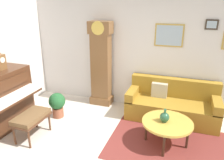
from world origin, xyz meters
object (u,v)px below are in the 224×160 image
(couch, at_px, (172,105))
(green_jug, at_px, (165,117))
(coffee_table, at_px, (167,123))
(mantel_clock, at_px, (0,61))
(piano_bench, at_px, (31,118))
(grandfather_clock, at_px, (101,66))
(potted_plant, at_px, (57,103))

(couch, relative_size, green_jug, 7.92)
(coffee_table, height_order, green_jug, green_jug)
(couch, height_order, mantel_clock, mantel_clock)
(piano_bench, relative_size, mantel_clock, 1.84)
(grandfather_clock, height_order, potted_plant, grandfather_clock)
(couch, height_order, coffee_table, couch)
(green_jug, bearing_deg, coffee_table, 16.83)
(grandfather_clock, distance_m, couch, 1.84)
(piano_bench, height_order, coffee_table, piano_bench)
(grandfather_clock, bearing_deg, couch, -5.60)
(couch, bearing_deg, potted_plant, -161.39)
(coffee_table, height_order, potted_plant, potted_plant)
(mantel_clock, bearing_deg, grandfather_clock, 45.72)
(grandfather_clock, relative_size, green_jug, 8.46)
(coffee_table, xyz_separation_m, green_jug, (-0.05, -0.02, 0.12))
(piano_bench, height_order, couch, couch)
(piano_bench, xyz_separation_m, coffee_table, (2.39, 0.61, 0.02))
(coffee_table, bearing_deg, potted_plant, 174.82)
(grandfather_clock, distance_m, mantel_clock, 2.15)
(mantel_clock, bearing_deg, coffee_table, 5.89)
(mantel_clock, bearing_deg, piano_bench, -19.28)
(grandfather_clock, relative_size, mantel_clock, 5.34)
(piano_bench, distance_m, potted_plant, 0.83)
(coffee_table, bearing_deg, green_jug, -163.17)
(green_jug, relative_size, potted_plant, 0.43)
(grandfather_clock, height_order, mantel_clock, grandfather_clock)
(couch, height_order, potted_plant, couch)
(couch, height_order, green_jug, couch)
(couch, bearing_deg, mantel_clock, -157.16)
(piano_bench, xyz_separation_m, couch, (2.39, 1.63, -0.09))
(potted_plant, bearing_deg, green_jug, -5.70)
(green_jug, bearing_deg, couch, 87.12)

